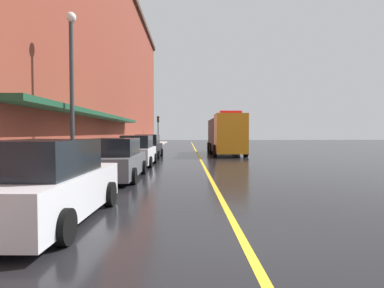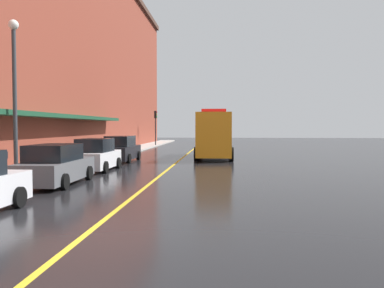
% 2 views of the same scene
% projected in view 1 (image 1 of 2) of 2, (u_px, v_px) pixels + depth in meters
% --- Properties ---
extents(ground_plane, '(112.00, 112.00, 0.00)m').
position_uv_depth(ground_plane, '(197.00, 153.00, 30.41)').
color(ground_plane, black).
extents(sidewalk_left, '(2.40, 70.00, 0.15)m').
position_uv_depth(sidewalk_left, '(133.00, 152.00, 30.30)').
color(sidewalk_left, '#ADA8A0').
rests_on(sidewalk_left, ground).
extents(lane_center_stripe, '(0.16, 70.00, 0.01)m').
position_uv_depth(lane_center_stripe, '(197.00, 153.00, 30.41)').
color(lane_center_stripe, gold).
rests_on(lane_center_stripe, ground).
extents(brick_building_left, '(13.05, 64.00, 18.50)m').
position_uv_depth(brick_building_left, '(53.00, 54.00, 28.85)').
color(brick_building_left, brown).
rests_on(brick_building_left, ground).
extents(parked_car_0, '(2.20, 4.69, 1.79)m').
position_uv_depth(parked_car_0, '(47.00, 184.00, 6.72)').
color(parked_car_0, silver).
rests_on(parked_car_0, ground).
extents(parked_car_1, '(2.08, 4.82, 1.71)m').
position_uv_depth(parked_car_1, '(117.00, 160.00, 13.07)').
color(parked_car_1, '#595B60').
rests_on(parked_car_1, ground).
extents(parked_car_2, '(2.00, 4.15, 1.79)m').
position_uv_depth(parked_car_2, '(138.00, 152.00, 18.47)').
color(parked_car_2, silver).
rests_on(parked_car_2, ground).
extents(parked_car_3, '(2.05, 4.84, 1.81)m').
position_uv_depth(parked_car_3, '(148.00, 147.00, 24.44)').
color(parked_car_3, black).
rests_on(parked_car_3, ground).
extents(utility_truck, '(2.83, 8.93, 3.70)m').
position_uv_depth(utility_truck, '(225.00, 135.00, 28.24)').
color(utility_truck, orange).
rests_on(utility_truck, ground).
extents(parking_meter_0, '(0.14, 0.18, 1.33)m').
position_uv_depth(parking_meter_0, '(50.00, 160.00, 9.89)').
color(parking_meter_0, '#4C4C51').
rests_on(parking_meter_0, sidewalk_left).
extents(parking_meter_1, '(0.14, 0.18, 1.33)m').
position_uv_depth(parking_meter_1, '(70.00, 156.00, 11.58)').
color(parking_meter_1, '#4C4C51').
rests_on(parking_meter_1, sidewalk_left).
extents(street_lamp_left, '(0.44, 0.44, 6.94)m').
position_uv_depth(street_lamp_left, '(72.00, 76.00, 13.41)').
color(street_lamp_left, '#33383D').
rests_on(street_lamp_left, sidewalk_left).
extents(traffic_light_near, '(0.38, 0.36, 4.30)m').
position_uv_depth(traffic_light_near, '(158.00, 125.00, 46.95)').
color(traffic_light_near, '#232326').
rests_on(traffic_light_near, sidewalk_left).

